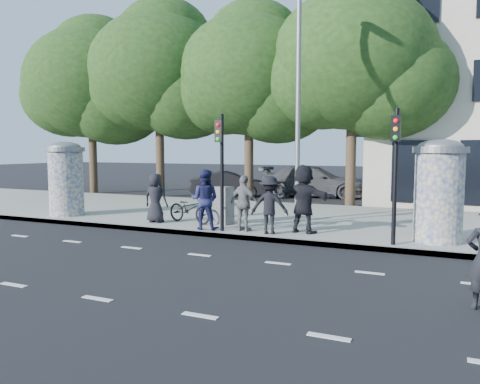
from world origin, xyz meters
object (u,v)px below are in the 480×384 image
at_px(ped_d, 270,205).
at_px(ped_e, 244,203).
at_px(ad_column_right, 439,188).
at_px(traffic_pole_far, 395,162).
at_px(traffic_pole_near, 221,160).
at_px(ped_c, 205,200).
at_px(bicycle, 190,209).
at_px(street_lamp, 298,80).
at_px(car_mid, 229,184).
at_px(ped_a, 156,198).
at_px(ad_column_left, 66,177).
at_px(car_right, 313,182).
at_px(ped_f, 304,199).
at_px(cabinet_left, 223,205).
at_px(cabinet_right, 429,217).

relative_size(ped_d, ped_e, 1.00).
distance_m(ad_column_right, traffic_pole_far, 1.52).
distance_m(traffic_pole_near, ped_c, 1.33).
bearing_deg(bicycle, street_lamp, -43.85).
bearing_deg(ad_column_right, car_mid, 137.96).
bearing_deg(ped_c, ped_e, 179.40).
distance_m(ped_a, car_mid, 9.98).
relative_size(ad_column_left, car_right, 0.48).
xyz_separation_m(ped_f, cabinet_left, (-2.80, 0.49, -0.38)).
bearing_deg(traffic_pole_near, ped_f, 17.94).
bearing_deg(cabinet_left, ped_c, -75.69).
bearing_deg(ped_a, bicycle, -167.53).
bearing_deg(traffic_pole_near, ped_e, 26.01).
relative_size(ped_e, ped_f, 0.84).
bearing_deg(street_lamp, ped_c, -126.15).
distance_m(traffic_pole_near, cabinet_right, 5.90).
bearing_deg(ped_d, traffic_pole_far, 162.47).
relative_size(ped_a, ped_e, 0.97).
xyz_separation_m(ped_a, cabinet_left, (2.15, 0.62, -0.20)).
height_order(traffic_pole_far, ped_d, traffic_pole_far).
height_order(street_lamp, ped_d, street_lamp).
height_order(traffic_pole_near, car_mid, traffic_pole_near).
bearing_deg(ad_column_right, ped_a, -177.94).
relative_size(ad_column_right, bicycle, 1.49).
bearing_deg(ad_column_left, ped_a, -1.53).
xyz_separation_m(bicycle, car_mid, (-3.07, 9.40, 0.05)).
bearing_deg(ped_f, bicycle, 8.15).
distance_m(ad_column_right, traffic_pole_near, 5.91).
relative_size(ad_column_right, ped_c, 1.48).
distance_m(ad_column_left, ped_d, 8.05).
relative_size(ad_column_right, street_lamp, 0.33).
bearing_deg(car_right, traffic_pole_far, -162.76).
distance_m(ad_column_right, ped_a, 8.51).
xyz_separation_m(ad_column_right, cabinet_left, (-6.33, 0.32, -0.79)).
bearing_deg(ad_column_left, ped_c, -5.75).
xyz_separation_m(ped_a, ped_f, (4.95, 0.13, 0.18)).
distance_m(traffic_pole_far, ped_f, 2.86).
xyz_separation_m(bicycle, car_right, (1.12, 11.08, 0.19)).
bearing_deg(traffic_pole_far, car_mid, 132.48).
relative_size(street_lamp, cabinet_left, 6.67).
xyz_separation_m(street_lamp, ped_a, (-4.08, -2.24, -3.84)).
relative_size(ped_c, cabinet_left, 1.49).
bearing_deg(cabinet_right, traffic_pole_near, 177.65).
relative_size(ad_column_left, traffic_pole_far, 0.78).
distance_m(traffic_pole_far, car_right, 13.24).
xyz_separation_m(traffic_pole_far, cabinet_right, (0.77, 1.21, -1.49)).
bearing_deg(bicycle, car_right, 8.63).
bearing_deg(ped_e, ad_column_left, 8.21).
bearing_deg(traffic_pole_far, ped_e, 176.01).
bearing_deg(ad_column_right, ad_column_left, -179.08).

